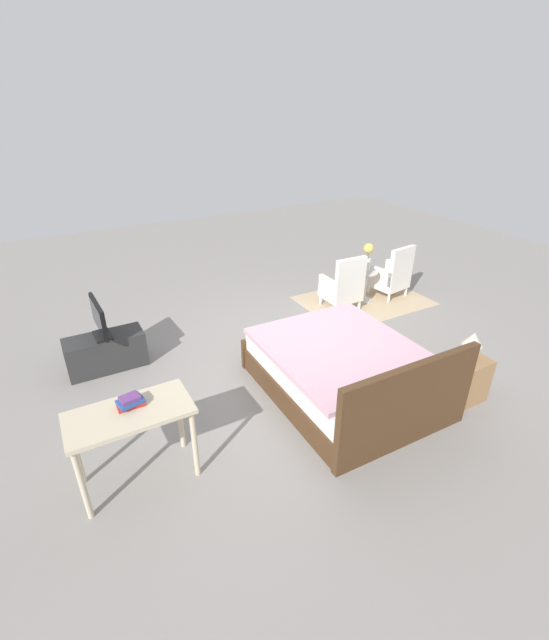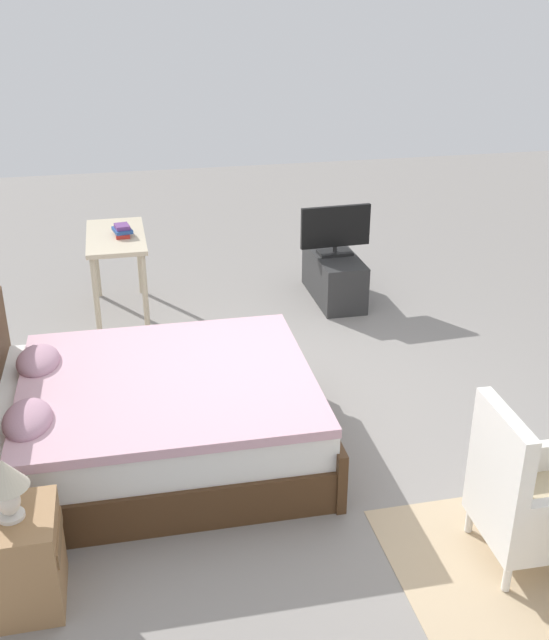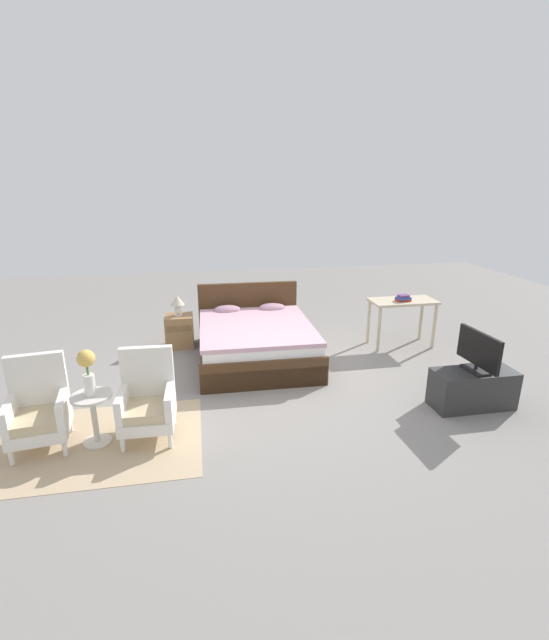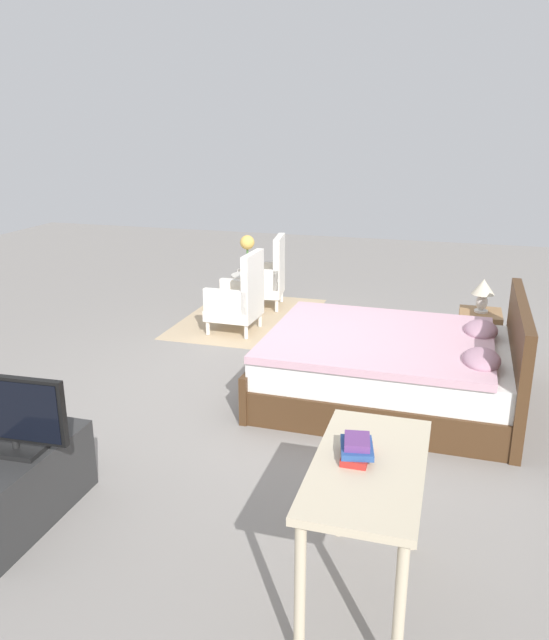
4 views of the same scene
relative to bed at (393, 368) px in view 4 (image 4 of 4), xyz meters
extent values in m
plane|color=gray|center=(0.18, -0.93, -0.30)|extent=(16.00, 16.00, 0.00)
cube|color=tan|center=(-1.90, -1.94, -0.29)|extent=(2.10, 1.50, 0.01)
cube|color=#472D19|center=(0.00, -0.05, -0.16)|extent=(1.66, 2.12, 0.28)
cube|color=white|center=(0.00, -0.05, 0.10)|extent=(1.60, 2.03, 0.24)
cube|color=#CC9EAD|center=(0.00, -0.13, 0.25)|extent=(1.64, 1.87, 0.06)
cube|color=#472D19|center=(0.01, 0.96, 0.18)|extent=(1.67, 0.10, 0.96)
cube|color=#472D19|center=(-0.02, -1.06, -0.10)|extent=(1.67, 0.08, 0.40)
ellipsoid|color=#B28499|center=(-0.36, 0.69, 0.29)|extent=(0.44, 0.29, 0.14)
ellipsoid|color=#B28499|center=(0.38, 0.68, 0.29)|extent=(0.44, 0.29, 0.14)
cylinder|color=white|center=(-2.62, -2.20, -0.21)|extent=(0.04, 0.04, 0.16)
cylinder|color=white|center=(-2.16, -2.14, -0.21)|extent=(0.04, 0.04, 0.16)
cylinder|color=white|center=(-2.68, -1.75, -0.21)|extent=(0.04, 0.04, 0.16)
cylinder|color=white|center=(-2.23, -1.68, -0.21)|extent=(0.04, 0.04, 0.16)
cube|color=white|center=(-2.42, -1.94, -0.07)|extent=(0.61, 0.61, 0.12)
cube|color=#C6B289|center=(-2.42, -1.94, 0.04)|extent=(0.56, 0.56, 0.10)
cube|color=white|center=(-2.45, -1.71, 0.31)|extent=(0.55, 0.16, 0.64)
cube|color=white|center=(-2.65, -1.97, 0.12)|extent=(0.14, 0.52, 0.26)
cube|color=white|center=(-2.19, -1.91, 0.12)|extent=(0.14, 0.52, 0.26)
cylinder|color=white|center=(-1.62, -2.16, -0.21)|extent=(0.04, 0.04, 0.16)
cylinder|color=white|center=(-1.16, -2.18, -0.21)|extent=(0.04, 0.04, 0.16)
cylinder|color=white|center=(-1.60, -1.70, -0.21)|extent=(0.04, 0.04, 0.16)
cylinder|color=white|center=(-1.15, -1.72, -0.21)|extent=(0.04, 0.04, 0.16)
cube|color=white|center=(-1.38, -1.94, -0.07)|extent=(0.56, 0.56, 0.12)
cube|color=#C6B289|center=(-1.38, -1.94, 0.04)|extent=(0.51, 0.51, 0.10)
cube|color=white|center=(-1.37, -1.71, 0.31)|extent=(0.54, 0.10, 0.64)
cube|color=white|center=(-1.62, -1.93, 0.12)|extent=(0.09, 0.51, 0.26)
cube|color=white|center=(-1.15, -1.95, 0.12)|extent=(0.09, 0.51, 0.26)
cylinder|color=beige|center=(-1.90, -1.95, -0.29)|extent=(0.28, 0.28, 0.03)
cylinder|color=beige|center=(-1.90, -1.95, -0.03)|extent=(0.06, 0.06, 0.50)
cylinder|color=beige|center=(-1.90, -1.95, 0.23)|extent=(0.40, 0.40, 0.02)
cylinder|color=silver|center=(-1.90, -1.95, 0.36)|extent=(0.11, 0.11, 0.22)
cylinder|color=#477538|center=(-1.90, -1.95, 0.52)|extent=(0.02, 0.02, 0.10)
sphere|color=#E0B251|center=(-1.90, -1.95, 0.64)|extent=(0.17, 0.17, 0.17)
cube|color=#997047|center=(-1.14, 0.71, -0.04)|extent=(0.44, 0.40, 0.53)
cube|color=brown|center=(-1.14, 0.51, 0.07)|extent=(0.37, 0.01, 0.09)
cylinder|color=silver|center=(-1.14, 0.71, 0.24)|extent=(0.13, 0.13, 0.02)
ellipsoid|color=silver|center=(-1.14, 0.71, 0.33)|extent=(0.11, 0.11, 0.16)
cone|color=beige|center=(-1.14, 0.71, 0.48)|extent=(0.22, 0.22, 0.15)
cube|color=#2D2D2D|center=(2.33, -1.94, -0.07)|extent=(0.96, 0.40, 0.46)
cube|color=black|center=(2.33, -1.94, 0.17)|extent=(0.22, 0.33, 0.03)
cylinder|color=black|center=(2.33, -1.94, 0.21)|extent=(0.04, 0.04, 0.05)
cube|color=black|center=(2.33, -1.94, 0.44)|extent=(0.08, 0.69, 0.40)
cube|color=black|center=(2.36, -1.94, 0.44)|extent=(0.04, 0.64, 0.36)
cylinder|color=beige|center=(1.94, -0.09, 0.07)|extent=(0.05, 0.05, 0.73)
cylinder|color=beige|center=(2.88, -0.09, 0.07)|extent=(0.05, 0.05, 0.73)
cylinder|color=beige|center=(1.94, 0.33, 0.07)|extent=(0.05, 0.05, 0.73)
cylinder|color=beige|center=(2.88, 0.33, 0.07)|extent=(0.05, 0.05, 0.73)
cube|color=beige|center=(2.41, 0.12, 0.45)|extent=(1.04, 0.52, 0.04)
cube|color=#AD2823|center=(2.38, 0.05, 0.49)|extent=(0.23, 0.12, 0.03)
cube|color=#284C8E|center=(2.38, 0.05, 0.52)|extent=(0.24, 0.19, 0.03)
cube|color=#66387A|center=(2.38, 0.05, 0.56)|extent=(0.18, 0.14, 0.04)
camera|label=1|loc=(2.72, 3.18, 2.80)|focal=24.00mm
camera|label=2|loc=(-4.22, 0.09, 2.59)|focal=42.00mm
camera|label=3|loc=(-0.79, -6.02, 2.24)|focal=24.00mm
camera|label=4|loc=(5.01, 0.42, 2.00)|focal=35.00mm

